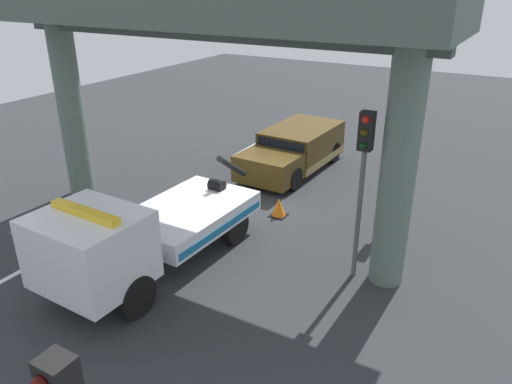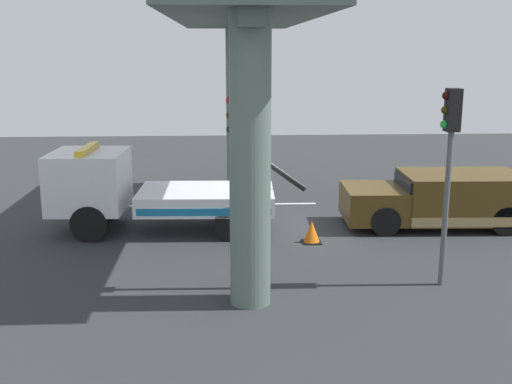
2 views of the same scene
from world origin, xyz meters
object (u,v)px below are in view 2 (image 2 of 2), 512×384
object	(u,v)px
tow_truck_white	(139,190)
traffic_light_near	(450,144)
towed_van_green	(442,200)
traffic_light_far	(237,149)
traffic_cone_orange	(312,232)

from	to	relation	value
tow_truck_white	traffic_light_near	bearing A→B (deg)	147.22
towed_van_green	traffic_light_near	xyz separation A→B (m)	(1.61, 4.63, 2.38)
traffic_light_near	traffic_light_far	bearing A→B (deg)	0.00
traffic_light_near	traffic_cone_orange	xyz separation A→B (m)	(2.43, -3.22, -2.87)
tow_truck_white	towed_van_green	world-z (taller)	tow_truck_white
traffic_light_far	traffic_cone_orange	world-z (taller)	traffic_light_far
tow_truck_white	traffic_cone_orange	bearing A→B (deg)	163.36
traffic_light_near	traffic_cone_orange	distance (m)	4.95
traffic_light_far	traffic_cone_orange	size ratio (longest dim) A/B	7.04
tow_truck_white	traffic_light_near	world-z (taller)	traffic_light_near
traffic_light_near	traffic_cone_orange	size ratio (longest dim) A/B	7.17
towed_van_green	traffic_cone_orange	bearing A→B (deg)	19.18
tow_truck_white	traffic_light_far	distance (m)	5.72
tow_truck_white	towed_van_green	size ratio (longest dim) A/B	1.38
tow_truck_white	traffic_light_near	xyz separation A→B (m)	(-7.23, 4.66, 1.96)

